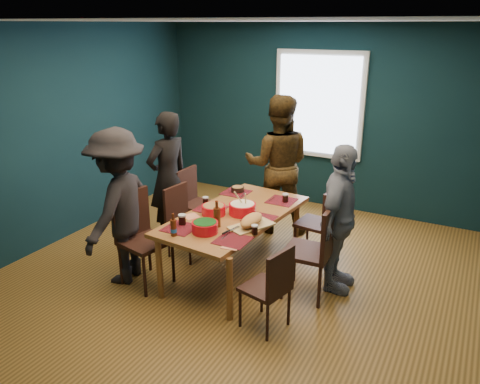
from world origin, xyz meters
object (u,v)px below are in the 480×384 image
Objects in this scene: dining_table at (235,219)px; cutting_board at (251,222)px; chair_left_near at (139,231)px; chair_right_far at (322,218)px; chair_right_near at (272,283)px; chair_left_far at (193,197)px; person_back at (278,165)px; bowl_dumpling at (242,208)px; person_far_left at (168,178)px; bowl_herbs at (205,227)px; person_near_left at (119,207)px; person_right at (339,220)px; chair_left_mid at (182,216)px; bowl_salad at (214,209)px; chair_right_mid at (317,245)px.

cutting_board is at bearing -30.35° from dining_table.
cutting_board is (1.12, 0.43, 0.17)m from chair_left_near.
chair_right_near is (0.05, -1.56, -0.04)m from chair_right_far.
person_back reaches higher than chair_left_far.
bowl_dumpling is at bearing -26.70° from chair_left_far.
person_far_left is (-1.91, -0.40, 0.32)m from chair_right_far.
chair_left_far is 1.50m from bowl_herbs.
person_near_left is at bearing -134.82° from chair_right_far.
person_right is (0.30, 0.99, 0.30)m from chair_right_near.
chair_right_far is at bearing 31.39° from chair_left_mid.
person_near_left is at bearing 110.64° from person_right.
person_right is 1.05m from bowl_dumpling.
dining_table is 2.32× the size of chair_right_near.
cutting_board is (0.51, -0.10, 0.00)m from bowl_salad.
bowl_salad is (-0.14, -1.42, -0.16)m from person_back.
bowl_salad is at bearing 64.07° from person_back.
person_back reaches higher than bowl_herbs.
chair_left_near is 1.63m from chair_right_near.
person_right is 2.31m from person_near_left.
chair_left_far is 0.89× the size of chair_left_near.
chair_left_mid is 0.97× the size of chair_right_far.
chair_right_far reaches higher than cutting_board.
person_near_left is (-0.25, -0.79, 0.34)m from chair_left_mid.
person_back is (-0.05, 1.30, 0.28)m from dining_table.
bowl_salad is at bearing -41.84° from chair_left_far.
bowl_dumpling is (0.83, -0.04, 0.27)m from chair_left_mid.
chair_left_mid reaches higher than cutting_board.
person_right reaches higher than bowl_salad.
person_near_left is at bearing -135.09° from cutting_board.
chair_right_far reaches higher than bowl_salad.
person_back is at bearing 95.99° from bowl_dumpling.
chair_left_near is 3.85× the size of bowl_herbs.
person_near_left is 6.47× the size of bowl_salad.
chair_left_far is 1.50× the size of cutting_board.
bowl_dumpling is 0.49× the size of cutting_board.
chair_left_far is 1.19m from bowl_dumpling.
person_back is (-0.82, 0.55, 0.40)m from chair_right_far.
person_back is at bearing 146.38° from person_far_left.
chair_left_mid is 2.92× the size of bowl_dumpling.
dining_table is 0.41m from cutting_board.
bowl_salad is 0.99× the size of bowl_herbs.
bowl_salad is at bearing -141.98° from dining_table.
chair_right_mid is (0.99, -0.09, -0.05)m from dining_table.
person_near_left reaches higher than person_far_left.
bowl_salad is at bearing -131.99° from chair_right_far.
chair_left_near reaches higher than chair_left_far.
chair_left_near reaches higher than chair_right_near.
chair_left_far is 1.53m from cutting_board.
person_near_left reaches higher than dining_table.
bowl_dumpling is at bearing 30.51° from bowl_salad.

